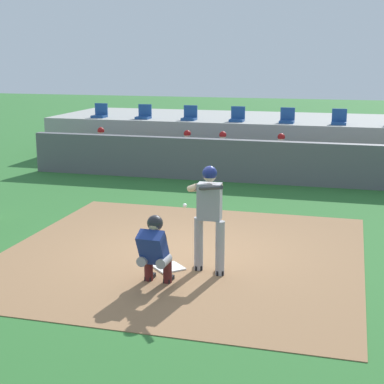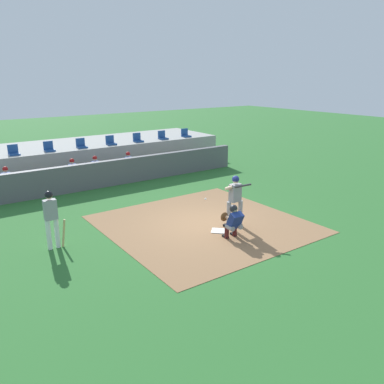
{
  "view_description": "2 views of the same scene",
  "coord_description": "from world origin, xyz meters",
  "views": [
    {
      "loc": [
        2.87,
        -9.85,
        3.53
      ],
      "look_at": [
        0.0,
        0.7,
        1.0
      ],
      "focal_mm": 55.54,
      "sensor_mm": 36.0,
      "label": 1
    },
    {
      "loc": [
        -7.63,
        -10.03,
        4.96
      ],
      "look_at": [
        0.0,
        0.7,
        1.0
      ],
      "focal_mm": 36.33,
      "sensor_mm": 36.0,
      "label": 2
    }
  ],
  "objects": [
    {
      "name": "dugout_bench",
      "position": [
        0.0,
        7.5,
        0.23
      ],
      "size": [
        11.8,
        0.44,
        0.45
      ],
      "primitive_type": "cube",
      "color": "olive",
      "rests_on": "ground"
    },
    {
      "name": "catcher_crouched",
      "position": [
        0.0,
        -1.5,
        0.61
      ],
      "size": [
        0.49,
        1.87,
        1.13
      ],
      "color": "gray",
      "rests_on": "ground"
    },
    {
      "name": "dugout_player_1",
      "position": [
        -1.99,
        7.34,
        0.67
      ],
      "size": [
        0.49,
        0.7,
        1.3
      ],
      "color": "#939399",
      "rests_on": "ground"
    },
    {
      "name": "ground_plane",
      "position": [
        0.0,
        0.0,
        0.0
      ],
      "size": [
        80.0,
        80.0,
        0.0
      ],
      "primitive_type": "plane",
      "color": "#2D6B2D"
    },
    {
      "name": "stadium_seat_0",
      "position": [
        -5.69,
        9.38,
        1.53
      ],
      "size": [
        0.46,
        0.46,
        0.48
      ],
      "color": "#1E478C",
      "rests_on": "stands_platform"
    },
    {
      "name": "dugout_wall",
      "position": [
        0.0,
        6.5,
        0.6
      ],
      "size": [
        13.0,
        0.3,
        1.2
      ],
      "primitive_type": "cube",
      "color": "#59595E",
      "rests_on": "ground"
    },
    {
      "name": "batter_at_plate",
      "position": [
        0.69,
        -0.8,
        1.04
      ],
      "size": [
        0.72,
        0.73,
        1.8
      ],
      "color": "#99999E",
      "rests_on": "ground"
    },
    {
      "name": "stands_platform",
      "position": [
        0.0,
        10.9,
        0.7
      ],
      "size": [
        15.0,
        4.4,
        1.4
      ],
      "primitive_type": "cube",
      "color": "#9E9E99",
      "rests_on": "ground"
    },
    {
      "name": "dirt_infield",
      "position": [
        0.0,
        0.0,
        0.01
      ],
      "size": [
        6.4,
        6.4,
        0.01
      ],
      "primitive_type": "cube",
      "color": "#936B47",
      "rests_on": "ground"
    },
    {
      "name": "stadium_seat_2",
      "position": [
        -2.44,
        9.38,
        1.53
      ],
      "size": [
        0.46,
        0.46,
        0.48
      ],
      "color": "#1E478C",
      "rests_on": "stands_platform"
    },
    {
      "name": "dugout_player_2",
      "position": [
        -0.88,
        7.34,
        0.67
      ],
      "size": [
        0.49,
        0.7,
        1.3
      ],
      "color": "#939399",
      "rests_on": "ground"
    },
    {
      "name": "stadium_seat_5",
      "position": [
        2.44,
        9.38,
        1.53
      ],
      "size": [
        0.46,
        0.46,
        0.48
      ],
      "color": "#1E478C",
      "rests_on": "stands_platform"
    },
    {
      "name": "dugout_player_3",
      "position": [
        0.87,
        7.34,
        0.67
      ],
      "size": [
        0.49,
        0.7,
        1.3
      ],
      "color": "#939399",
      "rests_on": "ground"
    },
    {
      "name": "dugout_player_0",
      "position": [
        -4.83,
        7.34,
        0.67
      ],
      "size": [
        0.49,
        0.7,
        1.3
      ],
      "color": "#939399",
      "rests_on": "ground"
    },
    {
      "name": "home_plate",
      "position": [
        0.0,
        -0.8,
        0.02
      ],
      "size": [
        0.62,
        0.62,
        0.02
      ],
      "primitive_type": "cube",
      "rotation": [
        0.0,
        0.0,
        0.79
      ],
      "color": "white",
      "rests_on": "dirt_infield"
    },
    {
      "name": "stadium_seat_3",
      "position": [
        -0.81,
        9.38,
        1.53
      ],
      "size": [
        0.46,
        0.46,
        0.48
      ],
      "color": "#1E478C",
      "rests_on": "stands_platform"
    },
    {
      "name": "stadium_seat_4",
      "position": [
        0.81,
        9.38,
        1.53
      ],
      "size": [
        0.46,
        0.46,
        0.48
      ],
      "color": "#1E478C",
      "rests_on": "stands_platform"
    },
    {
      "name": "stadium_seat_1",
      "position": [
        -4.06,
        9.38,
        1.53
      ],
      "size": [
        0.46,
        0.46,
        0.48
      ],
      "color": "#1E478C",
      "rests_on": "stands_platform"
    }
  ]
}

